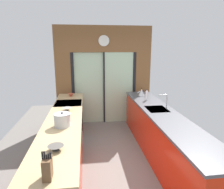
# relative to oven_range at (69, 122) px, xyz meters

# --- Properties ---
(ground_plane) EXTENTS (5.04, 7.60, 0.02)m
(ground_plane) POSITION_rel_oven_range_xyz_m (0.91, -0.65, -0.47)
(ground_plane) COLOR slate
(back_wall_unit) EXTENTS (2.64, 0.12, 2.70)m
(back_wall_unit) POSITION_rel_oven_range_xyz_m (0.91, 1.15, 1.07)
(back_wall_unit) COLOR brown
(back_wall_unit) RESTS_ON ground_plane
(left_counter_run) EXTENTS (0.62, 3.80, 0.92)m
(left_counter_run) POSITION_rel_oven_range_xyz_m (-0.00, -1.12, 0.01)
(left_counter_run) COLOR red
(left_counter_run) RESTS_ON ground_plane
(right_counter_run) EXTENTS (0.62, 3.80, 0.92)m
(right_counter_run) POSITION_rel_oven_range_xyz_m (1.82, -0.95, 0.01)
(right_counter_run) COLOR red
(right_counter_run) RESTS_ON ground_plane
(sink_faucet) EXTENTS (0.19, 0.02, 0.29)m
(sink_faucet) POSITION_rel_oven_range_xyz_m (1.97, -0.70, 0.65)
(sink_faucet) COLOR #B7BABC
(sink_faucet) RESTS_ON right_counter_run
(oven_range) EXTENTS (0.60, 0.60, 0.92)m
(oven_range) POSITION_rel_oven_range_xyz_m (0.00, 0.00, 0.00)
(oven_range) COLOR #B7BABC
(oven_range) RESTS_ON ground_plane
(mixing_bowl_near) EXTENTS (0.19, 0.19, 0.06)m
(mixing_bowl_near) POSITION_rel_oven_range_xyz_m (0.02, -2.15, 0.50)
(mixing_bowl_near) COLOR #514C47
(mixing_bowl_near) RESTS_ON left_counter_run
(mixing_bowl_mid) EXTENTS (0.19, 0.19, 0.06)m
(mixing_bowl_mid) POSITION_rel_oven_range_xyz_m (0.02, -0.59, 0.50)
(mixing_bowl_mid) COLOR gray
(mixing_bowl_mid) RESTS_ON left_counter_run
(mixing_bowl_far) EXTENTS (0.16, 0.16, 0.07)m
(mixing_bowl_far) POSITION_rel_oven_range_xyz_m (0.02, 0.64, 0.50)
(mixing_bowl_far) COLOR #BC4C38
(mixing_bowl_far) RESTS_ON left_counter_run
(knife_block) EXTENTS (0.09, 0.14, 0.28)m
(knife_block) POSITION_rel_oven_range_xyz_m (0.02, -2.69, 0.57)
(knife_block) COLOR brown
(knife_block) RESTS_ON left_counter_run
(stock_pot) EXTENTS (0.26, 0.26, 0.23)m
(stock_pot) POSITION_rel_oven_range_xyz_m (0.02, -1.38, 0.57)
(stock_pot) COLOR #B7BABC
(stock_pot) RESTS_ON left_counter_run
(kettle) EXTENTS (0.25, 0.16, 0.21)m
(kettle) POSITION_rel_oven_range_xyz_m (1.80, 0.44, 0.56)
(kettle) COLOR #B7BABC
(kettle) RESTS_ON right_counter_run
(soap_bottle) EXTENTS (0.06, 0.06, 0.26)m
(soap_bottle) POSITION_rel_oven_range_xyz_m (1.80, -0.00, 0.58)
(soap_bottle) COLOR silver
(soap_bottle) RESTS_ON right_counter_run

